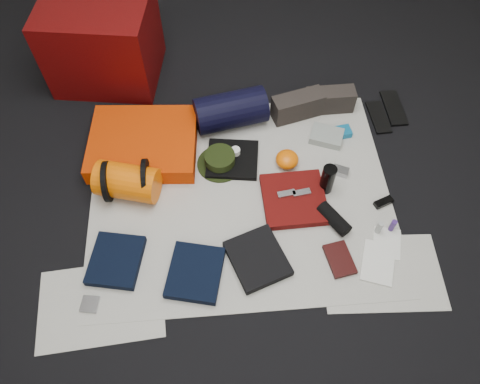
{
  "coord_description": "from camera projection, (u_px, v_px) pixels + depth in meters",
  "views": [
    {
      "loc": [
        -0.11,
        -1.34,
        2.13
      ],
      "look_at": [
        -0.01,
        -0.04,
        0.1
      ],
      "focal_mm": 35.0,
      "sensor_mm": 36.0,
      "label": 1
    }
  ],
  "objects": [
    {
      "name": "floor",
      "position": [
        241.0,
        196.0,
        2.53
      ],
      "size": [
        4.5,
        4.5,
        0.02
      ],
      "primitive_type": "cube",
      "color": "black",
      "rests_on": "ground"
    },
    {
      "name": "newspaper_mat",
      "position": [
        241.0,
        195.0,
        2.52
      ],
      "size": [
        1.6,
        1.3,
        0.01
      ],
      "primitive_type": "cube",
      "color": "silver",
      "rests_on": "floor"
    },
    {
      "name": "newspaper_sheet_front_left",
      "position": [
        101.0,
        304.0,
        2.19
      ],
      "size": [
        0.61,
        0.44,
        0.0
      ],
      "primitive_type": "cube",
      "rotation": [
        0.0,
        0.0,
        0.07
      ],
      "color": "silver",
      "rests_on": "floor"
    },
    {
      "name": "newspaper_sheet_front_right",
      "position": [
        382.0,
        272.0,
        2.28
      ],
      "size": [
        0.6,
        0.43,
        0.0
      ],
      "primitive_type": "cube",
      "rotation": [
        0.0,
        0.0,
        -0.05
      ],
      "color": "silver",
      "rests_on": "floor"
    },
    {
      "name": "red_cabinet",
      "position": [
        103.0,
        41.0,
        2.81
      ],
      "size": [
        0.69,
        0.6,
        0.51
      ],
      "primitive_type": "cube",
      "rotation": [
        0.0,
        0.0,
        -0.15
      ],
      "color": "#500505",
      "rests_on": "floor"
    },
    {
      "name": "sleeping_pad",
      "position": [
        143.0,
        143.0,
        2.64
      ],
      "size": [
        0.63,
        0.53,
        0.11
      ],
      "primitive_type": "cube",
      "rotation": [
        0.0,
        0.0,
        -0.07
      ],
      "color": "#C73202",
      "rests_on": "newspaper_mat"
    },
    {
      "name": "stuff_sack",
      "position": [
        127.0,
        182.0,
        2.45
      ],
      "size": [
        0.36,
        0.27,
        0.19
      ],
      "primitive_type": "cylinder",
      "rotation": [
        0.0,
        1.57,
        -0.27
      ],
      "color": "#E35C03",
      "rests_on": "newspaper_mat"
    },
    {
      "name": "sack_strap_left",
      "position": [
        108.0,
        182.0,
        2.43
      ],
      "size": [
        0.02,
        0.22,
        0.22
      ],
      "primitive_type": "cylinder",
      "rotation": [
        0.0,
        1.57,
        0.0
      ],
      "color": "black",
      "rests_on": "newspaper_mat"
    },
    {
      "name": "sack_strap_right",
      "position": [
        146.0,
        179.0,
        2.44
      ],
      "size": [
        0.02,
        0.22,
        0.22
      ],
      "primitive_type": "cylinder",
      "rotation": [
        0.0,
        1.57,
        0.0
      ],
      "color": "black",
      "rests_on": "newspaper_mat"
    },
    {
      "name": "navy_duffel",
      "position": [
        231.0,
        110.0,
        2.7
      ],
      "size": [
        0.44,
        0.29,
        0.21
      ],
      "primitive_type": "cylinder",
      "rotation": [
        0.0,
        1.57,
        0.2
      ],
      "color": "black",
      "rests_on": "newspaper_mat"
    },
    {
      "name": "boonie_brim",
      "position": [
        220.0,
        164.0,
        2.62
      ],
      "size": [
        0.3,
        0.3,
        0.01
      ],
      "primitive_type": "cylinder",
      "rotation": [
        0.0,
        0.0,
        -0.17
      ],
      "color": "black",
      "rests_on": "newspaper_mat"
    },
    {
      "name": "boonie_crown",
      "position": [
        220.0,
        159.0,
        2.59
      ],
      "size": [
        0.17,
        0.17,
        0.07
      ],
      "primitive_type": "cylinder",
      "color": "black",
      "rests_on": "boonie_brim"
    },
    {
      "name": "hiking_boot_left",
      "position": [
        298.0,
        106.0,
        2.76
      ],
      "size": [
        0.32,
        0.19,
        0.15
      ],
      "primitive_type": "cube",
      "rotation": [
        0.0,
        0.0,
        0.26
      ],
      "color": "#2C2623",
      "rests_on": "newspaper_mat"
    },
    {
      "name": "hiking_boot_right",
      "position": [
        330.0,
        100.0,
        2.79
      ],
      "size": [
        0.29,
        0.11,
        0.14
      ],
      "primitive_type": "cube",
      "rotation": [
        0.0,
        0.0,
        0.01
      ],
      "color": "#2C2623",
      "rests_on": "newspaper_mat"
    },
    {
      "name": "flip_flop_left",
      "position": [
        378.0,
        117.0,
        2.81
      ],
      "size": [
        0.11,
        0.26,
        0.01
      ],
      "primitive_type": "cube",
      "rotation": [
        0.0,
        0.0,
        0.05
      ],
      "color": "black",
      "rests_on": "floor"
    },
    {
      "name": "flip_flop_right",
      "position": [
        394.0,
        108.0,
        2.85
      ],
      "size": [
        0.11,
        0.28,
        0.02
      ],
      "primitive_type": "cube",
      "rotation": [
        0.0,
        0.0,
        0.01
      ],
      "color": "black",
      "rests_on": "floor"
    },
    {
      "name": "trousers_navy_a",
      "position": [
        116.0,
        260.0,
        2.28
      ],
      "size": [
        0.29,
        0.32,
        0.04
      ],
      "primitive_type": "cube",
      "rotation": [
        0.0,
        0.0,
        -0.2
      ],
      "color": "black",
      "rests_on": "newspaper_mat"
    },
    {
      "name": "trousers_navy_b",
      "position": [
        195.0,
        273.0,
        2.25
      ],
      "size": [
        0.31,
        0.33,
        0.04
      ],
      "primitive_type": "cube",
      "rotation": [
        0.0,
        0.0,
        -0.23
      ],
      "color": "black",
      "rests_on": "newspaper_mat"
    },
    {
      "name": "trousers_charcoal",
      "position": [
        258.0,
        258.0,
        2.29
      ],
      "size": [
        0.33,
        0.36,
        0.04
      ],
      "primitive_type": "cube",
      "rotation": [
        0.0,
        0.0,
        0.35
      ],
      "color": "black",
      "rests_on": "newspaper_mat"
    },
    {
      "name": "black_tshirt",
      "position": [
        232.0,
        159.0,
        2.63
      ],
      "size": [
        0.32,
        0.3,
        0.03
      ],
      "primitive_type": "cube",
      "rotation": [
        0.0,
        0.0,
        -0.14
      ],
      "color": "black",
      "rests_on": "newspaper_mat"
    },
    {
      "name": "red_shirt",
      "position": [
        294.0,
        199.0,
        2.47
      ],
      "size": [
        0.34,
        0.34,
        0.04
      ],
      "primitive_type": "cube",
      "rotation": [
        0.0,
        0.0,
        0.03
      ],
      "color": "#520A08",
      "rests_on": "newspaper_mat"
    },
    {
      "name": "orange_stuff_sack",
      "position": [
        287.0,
        159.0,
        2.59
      ],
      "size": [
        0.16,
        0.16,
        0.08
      ],
      "primitive_type": "ellipsoid",
      "rotation": [
        0.0,
        0.0,
        0.36
      ],
      "color": "#E35C03",
      "rests_on": "newspaper_mat"
    },
    {
      "name": "first_aid_pouch",
      "position": [
        327.0,
        136.0,
        2.7
      ],
      "size": [
        0.22,
        0.19,
        0.05
      ],
      "primitive_type": "cube",
      "rotation": [
        0.0,
        0.0,
        -0.38
      ],
      "color": "gray",
      "rests_on": "newspaper_mat"
    },
    {
      "name": "water_bottle",
      "position": [
        328.0,
        179.0,
        2.46
      ],
      "size": [
        0.09,
        0.09,
        0.18
      ],
      "primitive_type": "cylinder",
      "rotation": [
        0.0,
        0.0,
        0.24
      ],
      "color": "black",
      "rests_on": "newspaper_mat"
    },
    {
      "name": "speaker",
      "position": [
        334.0,
        219.0,
        2.39
      ],
      "size": [
        0.17,
        0.2,
        0.07
      ],
      "primitive_type": "cylinder",
      "rotation": [
        1.57,
        0.0,
        0.57
      ],
      "color": "black",
      "rests_on": "newspaper_mat"
    },
    {
      "name": "compact_camera",
      "position": [
        340.0,
        171.0,
        2.58
      ],
      "size": [
        0.1,
        0.09,
        0.04
      ],
      "primitive_type": "cube",
      "rotation": [
        0.0,
        0.0,
        -0.45
      ],
      "color": "#A9A9AE",
      "rests_on": "newspaper_mat"
    },
    {
      "name": "cyan_case",
      "position": [
        340.0,
        132.0,
        2.72
      ],
      "size": [
        0.13,
        0.09,
        0.04
      ],
      "primitive_type": "cube",
      "rotation": [
        0.0,
        0.0,
        0.14
      ],
      "color": "#0E5D88",
      "rests_on": "newspaper_mat"
    },
    {
      "name": "toiletry_purple",
      "position": [
        392.0,
        226.0,
        2.36
      ],
      "size": [
        0.03,
        0.03,
        0.08
      ],
      "primitive_type": "cylinder",
      "rotation": [
        0.0,
        0.0,
        0.01
      ],
      "color": "#3C2067",
      "rests_on": "newspaper_mat"
    },
    {
      "name": "toiletry_clear",
      "position": [
        379.0,
        227.0,
        2.36
      ],
      "size": [
        0.04,
        0.04,
        0.09
      ],
      "primitive_type": "cylinder",
      "rotation": [
        0.0,
        0.0,
        0.36
      ],
      "color": "#9EA29E",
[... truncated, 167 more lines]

